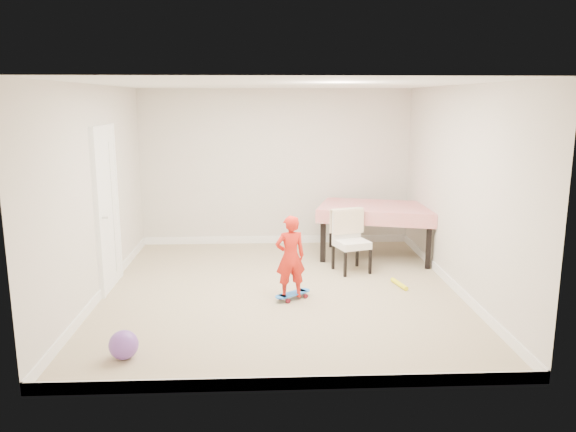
{
  "coord_description": "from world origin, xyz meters",
  "views": [
    {
      "loc": [
        -0.22,
        -6.86,
        2.42
      ],
      "look_at": [
        0.1,
        0.2,
        0.95
      ],
      "focal_mm": 35.0,
      "sensor_mm": 36.0,
      "label": 1
    }
  ],
  "objects_px": {
    "dining_table": "(377,231)",
    "child": "(290,259)",
    "skateboard": "(293,296)",
    "balloon": "(124,345)",
    "dining_chair": "(352,241)"
  },
  "relations": [
    {
      "from": "dining_table",
      "to": "balloon",
      "type": "relative_size",
      "value": 6.23
    },
    {
      "from": "dining_chair",
      "to": "balloon",
      "type": "height_order",
      "value": "dining_chair"
    },
    {
      "from": "child",
      "to": "balloon",
      "type": "xyz_separation_m",
      "value": [
        -1.66,
        -1.54,
        -0.37
      ]
    },
    {
      "from": "dining_chair",
      "to": "skateboard",
      "type": "relative_size",
      "value": 1.73
    },
    {
      "from": "dining_table",
      "to": "balloon",
      "type": "bearing_deg",
      "value": -116.97
    },
    {
      "from": "skateboard",
      "to": "child",
      "type": "height_order",
      "value": "child"
    },
    {
      "from": "balloon",
      "to": "skateboard",
      "type": "bearing_deg",
      "value": 42.58
    },
    {
      "from": "dining_table",
      "to": "child",
      "type": "bearing_deg",
      "value": -112.48
    },
    {
      "from": "balloon",
      "to": "child",
      "type": "bearing_deg",
      "value": 42.81
    },
    {
      "from": "dining_table",
      "to": "skateboard",
      "type": "height_order",
      "value": "dining_table"
    },
    {
      "from": "dining_table",
      "to": "balloon",
      "type": "distance_m",
      "value": 4.6
    },
    {
      "from": "dining_chair",
      "to": "balloon",
      "type": "bearing_deg",
      "value": -152.57
    },
    {
      "from": "dining_table",
      "to": "dining_chair",
      "type": "height_order",
      "value": "dining_chair"
    },
    {
      "from": "child",
      "to": "skateboard",
      "type": "bearing_deg",
      "value": -164.79
    },
    {
      "from": "dining_table",
      "to": "child",
      "type": "xyz_separation_m",
      "value": [
        -1.44,
        -1.84,
        0.1
      ]
    }
  ]
}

